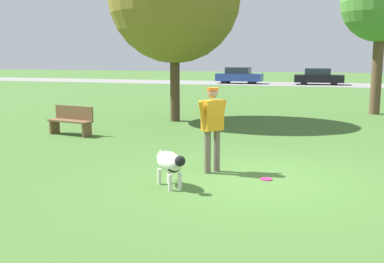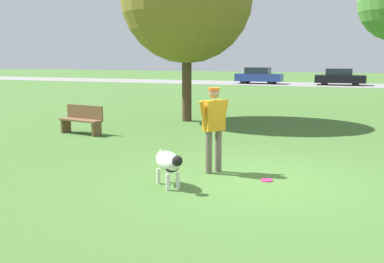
{
  "view_description": "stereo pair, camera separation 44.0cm",
  "coord_description": "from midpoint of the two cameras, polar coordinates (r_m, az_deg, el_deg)",
  "views": [
    {
      "loc": [
        1.25,
        -8.09,
        2.26
      ],
      "look_at": [
        -1.19,
        -0.33,
        0.9
      ],
      "focal_mm": 42.0,
      "sensor_mm": 36.0,
      "label": 1
    },
    {
      "loc": [
        1.67,
        -7.94,
        2.26
      ],
      "look_at": [
        -1.19,
        -0.33,
        0.9
      ],
      "focal_mm": 42.0,
      "sensor_mm": 36.0,
      "label": 2
    }
  ],
  "objects": [
    {
      "name": "parked_car_black",
      "position": [
        38.13,
        18.57,
        6.57
      ],
      "size": [
        3.93,
        1.97,
        1.33
      ],
      "rotation": [
        0.0,
        0.0,
        0.04
      ],
      "color": "black",
      "rests_on": "ground_plane"
    },
    {
      "name": "ground_plane",
      "position": [
        8.46,
        9.9,
        -6.16
      ],
      "size": [
        120.0,
        120.0,
        0.0
      ],
      "primitive_type": "plane",
      "color": "#426B2D"
    },
    {
      "name": "parked_car_blue",
      "position": [
        38.59,
        8.79,
        7.02
      ],
      "size": [
        3.84,
        1.74,
        1.38
      ],
      "rotation": [
        0.0,
        0.0,
        -0.0
      ],
      "color": "#284293",
      "rests_on": "ground_plane"
    },
    {
      "name": "person",
      "position": [
        8.73,
        4.23,
        1.1
      ],
      "size": [
        0.49,
        0.58,
        1.68
      ],
      "rotation": [
        0.0,
        0.0,
        0.9
      ],
      "color": "#665B4C",
      "rests_on": "ground_plane"
    },
    {
      "name": "park_bench",
      "position": [
        13.6,
        -12.87,
        1.6
      ],
      "size": [
        1.45,
        0.65,
        0.84
      ],
      "rotation": [
        0.0,
        0.0,
        -0.18
      ],
      "color": "brown",
      "rests_on": "ground_plane"
    },
    {
      "name": "frisbee",
      "position": [
        8.47,
        10.94,
        -6.1
      ],
      "size": [
        0.23,
        0.23,
        0.02
      ],
      "color": "#E52366",
      "rests_on": "ground_plane"
    },
    {
      "name": "far_road_strip",
      "position": [
        38.23,
        18.42,
        5.62
      ],
      "size": [
        120.0,
        6.0,
        0.01
      ],
      "color": "gray",
      "rests_on": "ground_plane"
    },
    {
      "name": "dog",
      "position": [
        7.83,
        -1.38,
        -3.97
      ],
      "size": [
        0.83,
        0.81,
        0.64
      ],
      "rotation": [
        0.0,
        0.0,
        5.51
      ],
      "color": "silver",
      "rests_on": "ground_plane"
    }
  ]
}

